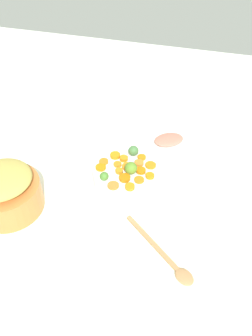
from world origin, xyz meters
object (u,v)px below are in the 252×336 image
Objects in this scene: wooden_spoon at (169,260)px; casserole_dish at (76,132)px; ham_plate at (174,143)px; metal_pot at (7,196)px; serving_bowl_carrots at (126,178)px.

wooden_spoon is 1.16× the size of casserole_dish.
casserole_dish reaches higher than wooden_spoon.
ham_plate is at bearing 8.24° from wooden_spoon.
metal_pot is at bearing 166.79° from casserole_dish.
serving_bowl_carrots is 0.31m from casserole_dish.
casserole_dish reaches higher than ham_plate.
metal_pot reaches higher than ham_plate.
ham_plate is (0.53, 0.08, 0.00)m from wooden_spoon.
serving_bowl_carrots reaches higher than wooden_spoon.
metal_pot is 0.66m from ham_plate.
casserole_dish is at bearing 55.21° from serving_bowl_carrots.
casserole_dish reaches higher than metal_pot.
serving_bowl_carrots is 0.94× the size of ham_plate.
casserole_dish is (0.43, 0.45, 0.05)m from wooden_spoon.
ham_plate is (0.47, -0.46, -0.04)m from metal_pot.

